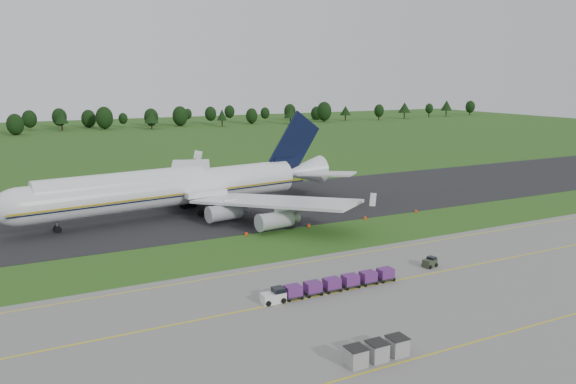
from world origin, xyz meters
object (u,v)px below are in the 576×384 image
utility_cart (430,263)px  uld_row (377,351)px  baggage_train (329,285)px  aircraft (176,187)px  edge_markers (338,222)px

utility_cart → uld_row: uld_row is taller
utility_cart → uld_row: (-22.69, -18.76, 0.38)m
baggage_train → aircraft: bearing=97.0°
baggage_train → uld_row: bearing=-106.2°
baggage_train → utility_cart: size_ratio=8.38×
edge_markers → uld_row: bearing=-117.6°
baggage_train → uld_row: (-5.00, -17.19, 0.02)m
uld_row → edge_markers: bearing=62.4°
utility_cart → uld_row: size_ratio=0.34×
aircraft → baggage_train: aircraft is taller
aircraft → utility_cart: size_ratio=30.54×
uld_row → edge_markers: uld_row is taller
baggage_train → utility_cart: bearing=5.1°
utility_cart → baggage_train: bearing=-174.9°
aircraft → uld_row: aircraft is taller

